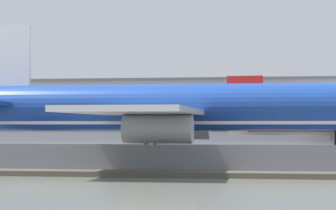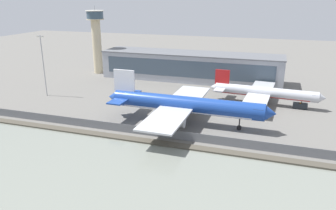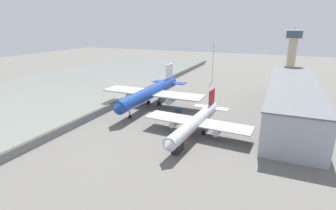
% 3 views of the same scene
% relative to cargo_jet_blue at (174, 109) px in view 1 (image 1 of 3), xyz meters
% --- Properties ---
extents(ground_plane, '(500.00, 500.00, 0.00)m').
position_rel_cargo_jet_blue_xyz_m(ground_plane, '(-4.97, 2.45, -6.54)').
color(ground_plane, '#66635E').
extents(shoreline_seawall, '(320.00, 3.00, 0.50)m').
position_rel_cargo_jet_blue_xyz_m(shoreline_seawall, '(-4.97, -18.05, -6.29)').
color(shoreline_seawall, '#474238').
rests_on(shoreline_seawall, ground).
extents(perimeter_fence, '(280.00, 0.10, 2.80)m').
position_rel_cargo_jet_blue_xyz_m(perimeter_fence, '(-4.97, -13.55, -5.14)').
color(perimeter_fence, slate).
rests_on(perimeter_fence, ground).
extents(cargo_jet_blue, '(57.96, 49.35, 17.13)m').
position_rel_cargo_jet_blue_xyz_m(cargo_jet_blue, '(0.00, 0.00, 0.00)').
color(cargo_jet_blue, '#193D93').
rests_on(cargo_jet_blue, ground).
extents(baggage_tug, '(3.58, 2.92, 1.80)m').
position_rel_cargo_jet_blue_xyz_m(baggage_tug, '(4.26, 15.15, -5.73)').
color(baggage_tug, '#19519E').
rests_on(baggage_tug, ground).
extents(terminal_building, '(91.69, 18.97, 14.02)m').
position_rel_cargo_jet_blue_xyz_m(terminal_building, '(-13.00, 60.20, 0.48)').
color(terminal_building, '#9EA3AD').
rests_on(terminal_building, ground).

